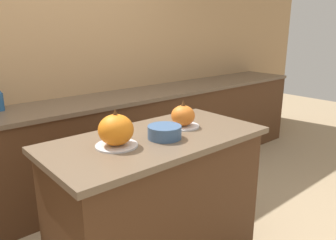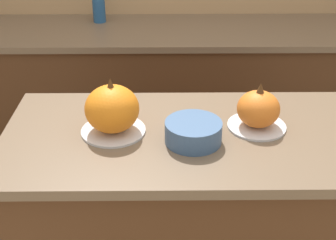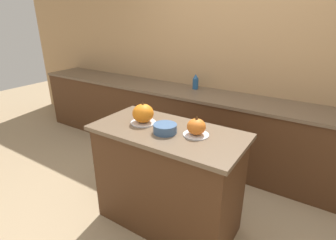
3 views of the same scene
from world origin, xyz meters
TOP-DOWN VIEW (x-y plane):
  - wall_back at (0.00, 1.57)m, footprint 8.00×0.06m
  - kitchen_island at (0.00, 0.00)m, footprint 1.26×0.63m
  - back_counter at (0.00, 1.24)m, footprint 6.00×0.60m
  - pumpkin_cake_left at (-0.25, 0.01)m, footprint 0.22×0.22m
  - pumpkin_cake_right at (0.24, 0.04)m, footprint 0.20×0.20m
  - mixing_bowl at (0.01, -0.05)m, footprint 0.19×0.19m

SIDE VIEW (x-z plane):
  - back_counter at x=0.00m, z-range 0.00..0.89m
  - kitchen_island at x=0.00m, z-range 0.00..0.94m
  - mixing_bowl at x=0.01m, z-range 0.94..1.01m
  - pumpkin_cake_right at x=0.24m, z-range 0.92..1.08m
  - pumpkin_cake_left at x=-0.25m, z-range 0.92..1.12m
  - wall_back at x=0.00m, z-range 0.00..2.50m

